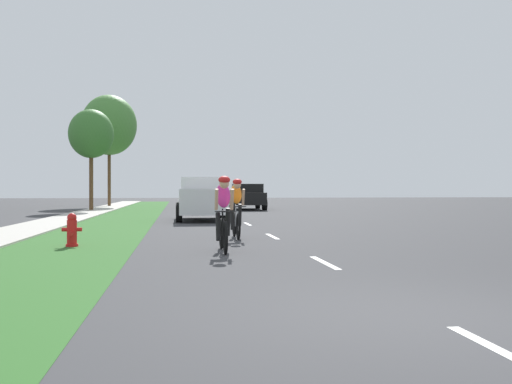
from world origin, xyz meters
TOP-DOWN VIEW (x-y plane):
  - ground_plane at (0.00, 20.00)m, footprint 120.00×120.00m
  - grass_verge at (-4.98, 20.00)m, footprint 2.95×70.00m
  - sidewalk_concrete at (-7.41, 20.00)m, footprint 1.92×70.00m
  - lane_markings_center at (0.00, 24.00)m, footprint 0.12×52.20m
  - fire_hydrant_red at (-4.98, 7.92)m, footprint 0.44×0.38m
  - cyclist_lead at (-1.64, 6.38)m, footprint 0.42×1.72m
  - cyclist_trailing at (-1.05, 9.56)m, footprint 0.42×1.72m
  - suv_white at (-1.60, 18.45)m, footprint 2.15×4.70m
  - pickup_black at (1.75, 30.55)m, footprint 2.22×5.10m
  - street_tree_near at (-7.79, 29.69)m, footprint 2.68×2.68m
  - street_tree_far at (-7.75, 38.33)m, footprint 4.12×4.12m

SIDE VIEW (x-z plane):
  - ground_plane at x=0.00m, z-range 0.00..0.00m
  - grass_verge at x=-4.98m, z-range 0.00..0.01m
  - lane_markings_center at x=0.00m, z-range 0.00..0.01m
  - sidewalk_concrete at x=-7.41m, z-range -0.05..0.06m
  - fire_hydrant_red at x=-4.98m, z-range -0.01..0.75m
  - cyclist_lead at x=-1.64m, z-range 0.02..1.60m
  - cyclist_trailing at x=-1.05m, z-range 0.02..1.60m
  - pickup_black at x=1.75m, z-range 0.01..1.65m
  - suv_white at x=-1.60m, z-range 0.05..1.84m
  - street_tree_near at x=-7.79m, z-range 1.57..7.70m
  - street_tree_far at x=-7.75m, z-range 1.93..10.36m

